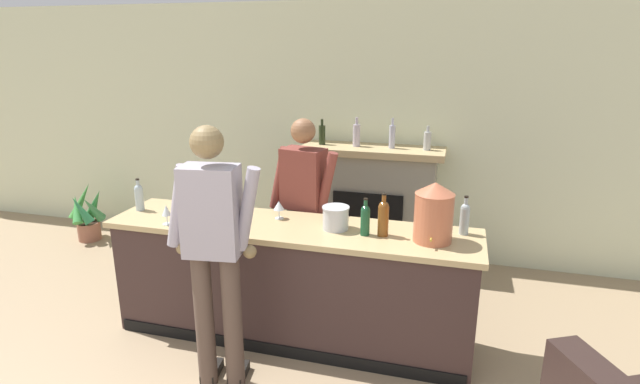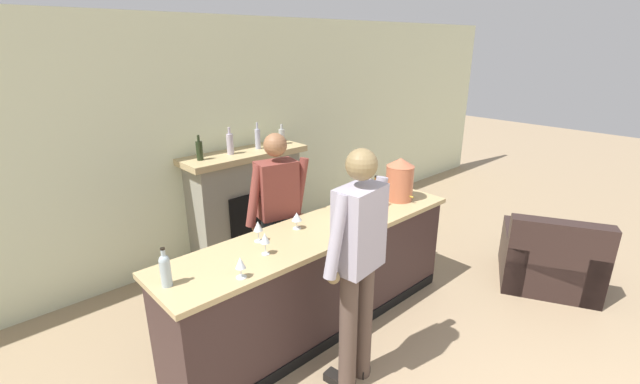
# 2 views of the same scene
# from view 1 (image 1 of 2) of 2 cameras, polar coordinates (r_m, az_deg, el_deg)

# --- Properties ---
(wall_back_panel) EXTENTS (12.00, 0.07, 2.75)m
(wall_back_panel) POSITION_cam_1_polar(r_m,az_deg,el_deg) (5.61, 0.63, 6.99)
(wall_back_panel) COLOR beige
(wall_back_panel) RESTS_ON ground_plane
(bar_counter) EXTENTS (2.90, 0.67, 0.96)m
(bar_counter) POSITION_cam_1_polar(r_m,az_deg,el_deg) (4.06, -3.30, -10.22)
(bar_counter) COLOR #382725
(bar_counter) RESTS_ON ground_plane
(fireplace_stone) EXTENTS (1.49, 0.52, 1.59)m
(fireplace_stone) POSITION_cam_1_polar(r_m,az_deg,el_deg) (5.42, 5.86, -1.36)
(fireplace_stone) COLOR gray
(fireplace_stone) RESTS_ON ground_plane
(potted_plant_corner) EXTENTS (0.47, 0.47, 0.69)m
(potted_plant_corner) POSITION_cam_1_polar(r_m,az_deg,el_deg) (6.69, -25.09, -2.40)
(potted_plant_corner) COLOR #9B5F49
(potted_plant_corner) RESTS_ON ground_plane
(person_customer) EXTENTS (0.65, 0.34, 1.84)m
(person_customer) POSITION_cam_1_polar(r_m,az_deg,el_deg) (3.35, -12.02, -6.40)
(person_customer) COLOR brown
(person_customer) RESTS_ON ground_plane
(person_bartender) EXTENTS (0.65, 0.36, 1.72)m
(person_bartender) POSITION_cam_1_polar(r_m,az_deg,el_deg) (4.34, -1.89, -1.70)
(person_bartender) COLOR #2E3C46
(person_bartender) RESTS_ON ground_plane
(copper_dispenser) EXTENTS (0.28, 0.32, 0.43)m
(copper_dispenser) POSITION_cam_1_polar(r_m,az_deg,el_deg) (3.58, 12.88, -2.23)
(copper_dispenser) COLOR #B96444
(copper_dispenser) RESTS_ON bar_counter
(ice_bucket_steel) EXTENTS (0.21, 0.21, 0.18)m
(ice_bucket_steel) POSITION_cam_1_polar(r_m,az_deg,el_deg) (3.76, 1.81, -2.96)
(ice_bucket_steel) COLOR silver
(ice_bucket_steel) RESTS_ON bar_counter
(wine_bottle_cabernet_heavy) EXTENTS (0.07, 0.07, 0.29)m
(wine_bottle_cabernet_heavy) POSITION_cam_1_polar(r_m,az_deg,el_deg) (3.80, 16.21, -2.79)
(wine_bottle_cabernet_heavy) COLOR #A2B2B6
(wine_bottle_cabernet_heavy) RESTS_ON bar_counter
(wine_bottle_merlot_tall) EXTENTS (0.08, 0.08, 0.32)m
(wine_bottle_merlot_tall) POSITION_cam_1_polar(r_m,az_deg,el_deg) (3.64, 7.25, -2.82)
(wine_bottle_merlot_tall) COLOR brown
(wine_bottle_merlot_tall) RESTS_ON bar_counter
(wine_bottle_port_short) EXTENTS (0.07, 0.07, 0.28)m
(wine_bottle_port_short) POSITION_cam_1_polar(r_m,az_deg,el_deg) (3.65, 5.19, -3.05)
(wine_bottle_port_short) COLOR #17482A
(wine_bottle_port_short) RESTS_ON bar_counter
(wine_bottle_riesling_slim) EXTENTS (0.07, 0.07, 0.27)m
(wine_bottle_riesling_slim) POSITION_cam_1_polar(r_m,az_deg,el_deg) (4.44, -19.97, -0.44)
(wine_bottle_riesling_slim) COLOR #A1B3BA
(wine_bottle_riesling_slim) RESTS_ON bar_counter
(wine_glass_near_bucket) EXTENTS (0.07, 0.07, 0.18)m
(wine_glass_near_bucket) POSITION_cam_1_polar(r_m,az_deg,el_deg) (4.14, -9.62, -0.81)
(wine_glass_near_bucket) COLOR silver
(wine_glass_near_bucket) RESTS_ON bar_counter
(wine_glass_front_right) EXTENTS (0.09, 0.09, 0.15)m
(wine_glass_front_right) POSITION_cam_1_polar(r_m,az_deg,el_deg) (3.99, -4.72, -1.62)
(wine_glass_front_right) COLOR silver
(wine_glass_front_right) RESTS_ON bar_counter
(wine_glass_mid_counter) EXTENTS (0.07, 0.07, 0.17)m
(wine_glass_mid_counter) POSITION_cam_1_polar(r_m,az_deg,el_deg) (4.00, -12.05, -1.57)
(wine_glass_mid_counter) COLOR silver
(wine_glass_mid_counter) RESTS_ON bar_counter
(wine_glass_back_row) EXTENTS (0.07, 0.07, 0.16)m
(wine_glass_back_row) POSITION_cam_1_polar(r_m,az_deg,el_deg) (4.03, -17.16, -2.12)
(wine_glass_back_row) COLOR silver
(wine_glass_back_row) RESTS_ON bar_counter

